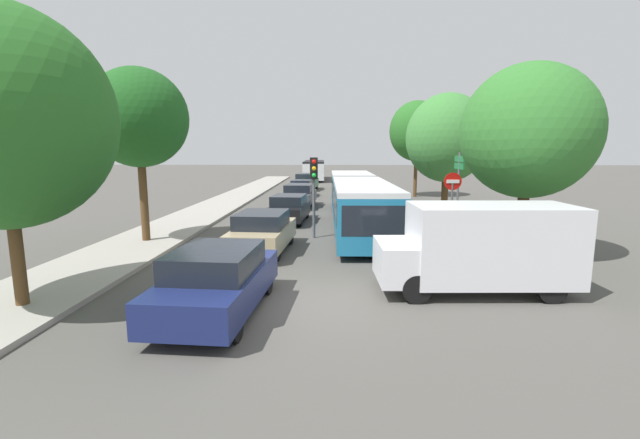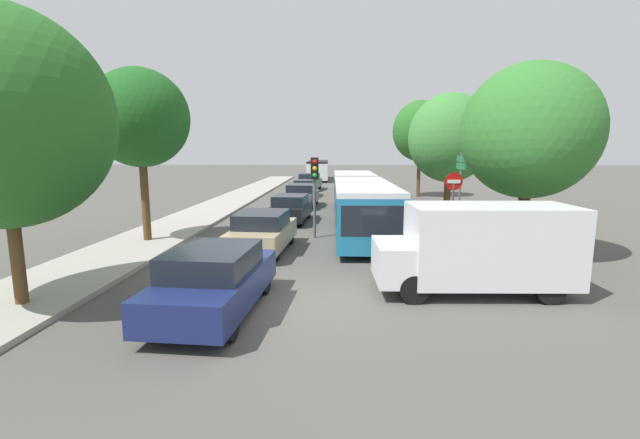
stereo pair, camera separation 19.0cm
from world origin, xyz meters
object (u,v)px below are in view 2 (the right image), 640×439
queued_car_blue (305,188)px  white_van (480,246)px  queued_car_green (310,182)px  tree_left_mid (143,121)px  queued_car_tan (263,232)px  direction_sign_post (460,175)px  tree_left_near (1,118)px  city_bus_rear (318,169)px  tree_right_mid (451,140)px  queued_car_graphite (302,195)px  tree_right_far (421,133)px  articulated_bus (358,198)px  queued_car_navy (214,280)px  traffic_light (315,179)px  queued_car_black (291,208)px  no_entry_sign (453,196)px  tree_right_near (529,135)px

queued_car_blue → white_van: (6.39, -23.35, 0.56)m
queued_car_green → tree_left_mid: tree_left_mid is taller
queued_car_tan → queued_car_green: queued_car_green is taller
direction_sign_post → tree_left_near: tree_left_near is taller
city_bus_rear → white_van: (6.25, -43.02, -0.13)m
white_van → tree_right_mid: (2.95, 14.88, 3.04)m
city_bus_rear → queued_car_blue: size_ratio=2.80×
tree_left_near → queued_car_graphite: bearing=74.9°
tree_right_far → tree_left_near: bearing=-118.9°
tree_left_mid → articulated_bus: bearing=29.8°
queued_car_navy → queued_car_blue: queued_car_navy is taller
queued_car_graphite → articulated_bus: bearing=-148.5°
queued_car_navy → tree_right_mid: (9.43, 16.60, 3.50)m
queued_car_tan → queued_car_green: size_ratio=0.96×
queued_car_navy → queued_car_tan: queued_car_navy is taller
queued_car_tan → direction_sign_post: size_ratio=1.21×
traffic_light → tree_left_mid: tree_left_mid is taller
tree_left_near → tree_left_mid: 7.23m
queued_car_blue → tree_left_mid: (-4.85, -17.77, 4.13)m
queued_car_tan → tree_left_mid: tree_left_mid is taller
queued_car_navy → queued_car_black: 12.62m
tree_left_mid → tree_right_far: bearing=52.0°
traffic_light → tree_right_mid: size_ratio=0.48×
no_entry_sign → tree_left_near: size_ratio=0.41×
queued_car_navy → tree_left_near: bearing=92.8°
articulated_bus → city_bus_rear: bearing=-174.6°
no_entry_sign → direction_sign_post: size_ratio=0.78×
queued_car_green → queued_car_black: bearing=-175.4°
city_bus_rear → queued_car_navy: city_bus_rear is taller
tree_right_far → city_bus_rear: bearing=114.7°
queued_car_green → tree_right_mid: bearing=-143.2°
queued_car_green → tree_right_mid: size_ratio=0.65×
tree_right_near → queued_car_graphite: bearing=123.6°
traffic_light → tree_right_near: (7.34, -3.05, 1.70)m
no_entry_sign → tree_right_far: size_ratio=0.37×
queued_car_black → tree_right_near: size_ratio=0.64×
queued_car_blue → direction_sign_post: 16.43m
queued_car_black → queued_car_blue: bearing=5.0°
queued_car_black → queued_car_navy: bearing=-177.7°
queued_car_black → tree_right_mid: (9.10, 3.99, 3.56)m
city_bus_rear → articulated_bus: bearing=-175.1°
queued_car_blue → white_van: size_ratio=0.78×
queued_car_blue → tree_right_near: 21.80m
tree_left_near → tree_right_far: tree_right_far is taller
articulated_bus → traffic_light: bearing=-30.1°
white_van → tree_right_near: tree_right_near is taller
city_bus_rear → tree_right_mid: size_ratio=1.58×
queued_car_tan → direction_sign_post: (8.48, 5.06, 1.80)m
tree_right_far → queued_car_green: bearing=147.5°
tree_right_mid → queued_car_navy: bearing=-119.6°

